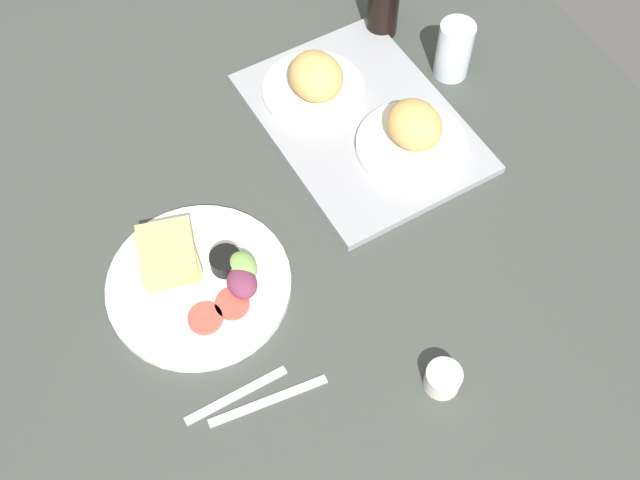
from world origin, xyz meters
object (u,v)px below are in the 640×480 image
(espresso_cup, at_px, (443,379))
(fork, at_px, (236,395))
(plate_with_salad, at_px, (199,278))
(knife, at_px, (268,401))
(drinking_glass, at_px, (454,50))
(bread_plate_far, at_px, (413,134))
(serving_tray, at_px, (361,122))
(bread_plate_near, at_px, (315,81))

(espresso_cup, xyz_separation_m, fork, (-0.12, -0.29, -0.02))
(plate_with_salad, bearing_deg, knife, 3.86)
(plate_with_salad, xyz_separation_m, fork, (0.21, -0.02, -0.01))
(plate_with_salad, height_order, drinking_glass, drinking_glass)
(fork, xyz_separation_m, knife, (0.03, 0.04, 0.00))
(bread_plate_far, xyz_separation_m, fork, (0.29, -0.47, -0.05))
(espresso_cup, relative_size, fork, 0.33)
(bread_plate_far, relative_size, plate_with_salad, 0.67)
(serving_tray, bearing_deg, drinking_glass, 100.70)
(bread_plate_far, distance_m, espresso_cup, 0.45)
(drinking_glass, bearing_deg, knife, -52.77)
(drinking_glass, xyz_separation_m, knife, (0.46, -0.60, -0.06))
(espresso_cup, bearing_deg, plate_with_salad, -141.13)
(bread_plate_near, relative_size, drinking_glass, 1.64)
(bread_plate_near, relative_size, knife, 1.02)
(serving_tray, relative_size, bread_plate_near, 2.32)
(bread_plate_near, xyz_separation_m, knife, (0.51, -0.33, -0.05))
(bread_plate_far, height_order, drinking_glass, drinking_glass)
(drinking_glass, distance_m, espresso_cup, 0.65)
(serving_tray, bearing_deg, plate_with_salad, -65.72)
(drinking_glass, bearing_deg, fork, -56.35)
(bread_plate_far, xyz_separation_m, plate_with_salad, (0.08, -0.45, -0.03))
(espresso_cup, distance_m, fork, 0.31)
(serving_tray, relative_size, fork, 2.65)
(bread_plate_far, xyz_separation_m, drinking_glass, (-0.14, 0.17, 0.01))
(serving_tray, distance_m, fork, 0.57)
(serving_tray, relative_size, plate_with_salad, 1.48)
(knife, bearing_deg, espresso_cup, -16.17)
(fork, distance_m, knife, 0.05)
(drinking_glass, bearing_deg, serving_tray, -79.30)
(serving_tray, distance_m, plate_with_salad, 0.43)
(bread_plate_near, distance_m, plate_with_salad, 0.44)
(bread_plate_far, bearing_deg, knife, -53.54)
(serving_tray, xyz_separation_m, knife, (0.42, -0.38, -0.01))
(espresso_cup, distance_m, knife, 0.27)
(bread_plate_far, bearing_deg, espresso_cup, -24.06)
(serving_tray, xyz_separation_m, espresso_cup, (0.51, -0.13, 0.01))
(drinking_glass, height_order, espresso_cup, drinking_glass)
(serving_tray, bearing_deg, fork, -47.48)
(drinking_glass, bearing_deg, bread_plate_near, -100.95)
(serving_tray, bearing_deg, espresso_cup, -14.42)
(bread_plate_near, xyz_separation_m, plate_with_salad, (0.27, -0.35, -0.04))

